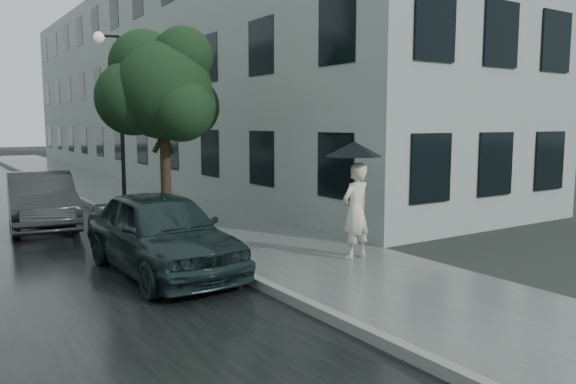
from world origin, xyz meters
TOP-DOWN VIEW (x-y plane):
  - ground at (0.00, 0.00)m, footprint 120.00×120.00m
  - sidewalk at (0.25, 12.00)m, footprint 3.50×60.00m
  - kerb_near at (-1.57, 12.00)m, footprint 0.15×60.00m
  - building_near at (5.47, 19.50)m, footprint 7.02×36.00m
  - pedestrian at (0.91, 1.13)m, footprint 0.73×0.55m
  - umbrella at (0.87, 1.15)m, footprint 1.12×1.12m
  - street_tree at (-0.99, 5.94)m, footprint 2.99×2.71m
  - lamp_post at (-0.94, 9.83)m, footprint 0.82×0.47m
  - car_near at (-2.50, 2.20)m, footprint 1.75×4.16m
  - car_far at (-3.45, 7.82)m, footprint 1.84×4.24m

SIDE VIEW (x-z plane):
  - ground at x=0.00m, z-range 0.00..0.00m
  - sidewalk at x=0.25m, z-range 0.00..0.01m
  - kerb_near at x=-1.57m, z-range 0.00..0.15m
  - car_far at x=-3.45m, z-range 0.01..1.36m
  - car_near at x=-2.50m, z-range 0.01..1.41m
  - pedestrian at x=0.91m, z-range 0.01..1.83m
  - umbrella at x=0.87m, z-range 1.41..2.75m
  - lamp_post at x=-0.94m, z-range 0.37..5.55m
  - street_tree at x=-0.99m, z-range 0.94..5.75m
  - building_near at x=5.47m, z-range 0.00..9.00m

